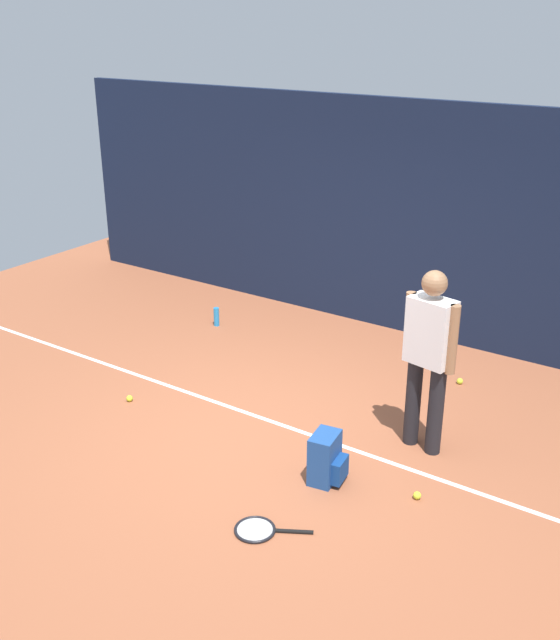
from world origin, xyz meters
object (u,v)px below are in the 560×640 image
Objects in this scene: tennis_ball_by_fence at (417,495)px; water_bottle at (216,317)px; tennis_player at (429,351)px; tennis_ball_mid_court at (130,398)px; tennis_racket at (259,530)px; backpack at (326,459)px; tennis_ball_near_player at (460,381)px.

tennis_ball_by_fence is 0.28× the size of water_bottle.
tennis_player reaches higher than tennis_ball_mid_court.
backpack is at bearing -125.01° from tennis_racket.
backpack is 6.67× the size of tennis_ball_near_player.
tennis_ball_mid_court is at bearing -51.70° from tennis_racket.
water_bottle is at bearing -76.50° from tennis_racket.
tennis_ball_mid_court is at bearing -177.81° from tennis_ball_by_fence.
water_bottle is (-2.87, 2.13, -0.09)m from backpack.
tennis_racket is at bearing -96.65° from tennis_ball_near_player.
tennis_ball_near_player is 1.00× the size of tennis_ball_mid_court.
water_bottle is (-3.63, 1.94, 0.09)m from tennis_ball_by_fence.
tennis_player is 25.76× the size of tennis_ball_near_player.
tennis_racket is at bearing -128.48° from tennis_ball_by_fence.
water_bottle is (-2.79, 2.99, 0.11)m from tennis_racket.
backpack is at bearing 74.78° from tennis_player.
water_bottle reaches higher than tennis_ball_mid_court.
water_bottle is (-0.50, 2.06, 0.09)m from tennis_ball_mid_court.
tennis_player is at bearing -83.16° from tennis_ball_near_player.
tennis_ball_mid_court is at bearing 79.41° from backpack.
tennis_player is 3.86× the size of backpack.
tennis_racket is at bearing -22.23° from tennis_ball_mid_court.
tennis_racket is 4.09m from water_bottle.
tennis_player is 7.09× the size of water_bottle.
tennis_ball_by_fence is (0.75, 0.19, -0.18)m from backpack.
tennis_ball_near_player is at bearing -126.12° from tennis_racket.
tennis_ball_by_fence is at bearing 122.23° from tennis_player.
water_bottle reaches higher than tennis_ball_near_player.
tennis_ball_by_fence is (0.84, 1.05, 0.02)m from tennis_racket.
tennis_racket is 9.40× the size of tennis_ball_mid_court.
water_bottle reaches higher than tennis_racket.
tennis_player is 1.29m from backpack.
tennis_racket is (-0.54, -1.81, -0.95)m from tennis_player.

